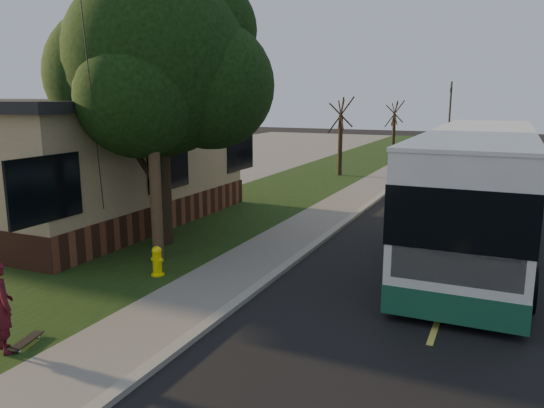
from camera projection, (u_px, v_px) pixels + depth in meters
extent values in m
plane|color=black|center=(253.00, 294.00, 11.95)|extent=(120.00, 120.00, 0.00)
cube|color=black|center=(473.00, 218.00, 19.28)|extent=(8.00, 80.00, 0.01)
cube|color=gray|center=(365.00, 208.00, 20.88)|extent=(0.25, 80.00, 0.12)
cube|color=slate|center=(340.00, 206.00, 21.28)|extent=(2.00, 80.00, 0.08)
cube|color=black|center=(262.00, 199.00, 22.69)|extent=(5.00, 80.00, 0.07)
cube|color=slate|center=(83.00, 184.00, 26.70)|extent=(15.00, 80.00, 0.04)
cylinder|color=#FEEF0D|center=(157.00, 264.00, 12.93)|extent=(0.22, 0.22, 0.55)
sphere|color=#FEEF0D|center=(157.00, 251.00, 12.86)|extent=(0.24, 0.24, 0.24)
cylinder|color=#FEEF0D|center=(157.00, 260.00, 12.90)|extent=(0.30, 0.10, 0.10)
cylinder|color=#FEEF0D|center=(157.00, 260.00, 12.90)|extent=(0.10, 0.18, 0.10)
cylinder|color=#FEEF0D|center=(158.00, 274.00, 12.98)|extent=(0.32, 0.32, 0.04)
cylinder|color=#473321|center=(151.00, 88.00, 13.26)|extent=(0.30, 0.30, 9.00)
cylinder|color=#2D2D30|center=(94.00, 120.00, 12.79)|extent=(2.52, 3.21, 7.60)
cylinder|color=black|center=(161.00, 177.00, 15.46)|extent=(0.56, 0.56, 4.00)
sphere|color=black|center=(156.00, 64.00, 14.82)|extent=(5.20, 5.20, 5.20)
sphere|color=black|center=(211.00, 85.00, 14.91)|extent=(3.60, 3.60, 3.60)
sphere|color=black|center=(113.00, 75.00, 15.00)|extent=(3.80, 3.80, 3.80)
sphere|color=black|center=(137.00, 96.00, 13.72)|extent=(3.20, 3.20, 3.20)
sphere|color=black|center=(167.00, 53.00, 16.23)|extent=(3.40, 3.40, 3.40)
sphere|color=black|center=(206.00, 29.00, 15.33)|extent=(3.00, 3.00, 3.00)
cylinder|color=black|center=(340.00, 145.00, 29.10)|extent=(0.24, 0.24, 3.30)
cylinder|color=black|center=(341.00, 115.00, 28.77)|extent=(1.38, 0.57, 2.01)
cylinder|color=black|center=(341.00, 115.00, 28.77)|extent=(0.74, 1.21, 1.58)
cylinder|color=black|center=(341.00, 115.00, 28.77)|extent=(0.65, 1.05, 1.95)
cylinder|color=black|center=(341.00, 115.00, 28.77)|extent=(1.28, 0.53, 1.33)
cylinder|color=black|center=(341.00, 115.00, 28.77)|extent=(0.75, 1.21, 1.70)
cylinder|color=black|center=(394.00, 134.00, 39.66)|extent=(0.24, 0.24, 3.03)
cylinder|color=black|center=(395.00, 114.00, 39.35)|extent=(1.38, 0.57, 2.01)
cylinder|color=black|center=(395.00, 114.00, 39.35)|extent=(0.74, 1.21, 1.58)
cylinder|color=black|center=(395.00, 114.00, 39.35)|extent=(0.65, 1.05, 1.95)
cylinder|color=black|center=(395.00, 114.00, 39.35)|extent=(1.28, 0.53, 1.33)
cylinder|color=black|center=(395.00, 114.00, 39.35)|extent=(0.75, 1.21, 1.70)
cylinder|color=#2D2D30|center=(449.00, 117.00, 41.59)|extent=(0.16, 0.16, 5.50)
imported|color=black|center=(451.00, 95.00, 41.24)|extent=(0.18, 0.22, 1.10)
cube|color=silver|center=(479.00, 182.00, 15.24)|extent=(2.64, 12.69, 2.85)
cube|color=#185539|center=(475.00, 232.00, 15.54)|extent=(2.66, 12.71, 0.58)
cube|color=black|center=(479.00, 175.00, 15.20)|extent=(2.68, 12.73, 1.16)
cube|color=black|center=(457.00, 241.00, 9.63)|extent=(2.34, 0.06, 1.69)
cube|color=yellow|center=(463.00, 163.00, 9.35)|extent=(1.69, 0.06, 0.37)
cube|color=#FFF2CC|center=(409.00, 297.00, 10.18)|extent=(0.26, 0.04, 0.16)
cube|color=#FFF2CC|center=(499.00, 311.00, 9.55)|extent=(0.26, 0.04, 0.16)
cube|color=silver|center=(483.00, 131.00, 14.95)|extent=(2.69, 12.74, 0.08)
cylinder|color=black|center=(399.00, 272.00, 11.91)|extent=(0.30, 0.97, 0.97)
cylinder|color=black|center=(528.00, 290.00, 10.85)|extent=(0.30, 0.97, 0.97)
cylinder|color=black|center=(423.00, 235.00, 15.12)|extent=(0.30, 0.97, 0.97)
cylinder|color=black|center=(525.00, 245.00, 14.06)|extent=(0.30, 0.97, 0.97)
cylinder|color=black|center=(446.00, 200.00, 20.22)|extent=(0.30, 0.97, 0.97)
cylinder|color=black|center=(522.00, 206.00, 19.16)|extent=(0.30, 0.97, 0.97)
imported|color=#4D0F1A|center=(1.00, 306.00, 8.96)|extent=(0.70, 0.59, 1.63)
cube|color=black|center=(26.00, 341.00, 9.35)|extent=(0.39, 0.82, 0.02)
cylinder|color=silver|center=(16.00, 350.00, 9.09)|extent=(0.19, 0.09, 0.05)
cylinder|color=silver|center=(36.00, 336.00, 9.63)|extent=(0.19, 0.09, 0.05)
cube|color=black|center=(122.00, 189.00, 21.95)|extent=(1.33, 1.07, 1.10)
cube|color=black|center=(122.00, 175.00, 21.83)|extent=(1.38, 1.12, 0.07)
imported|color=black|center=(457.00, 155.00, 33.42)|extent=(1.83, 4.19, 1.41)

